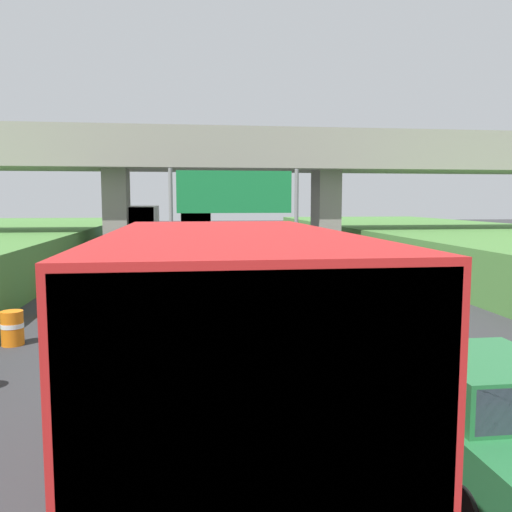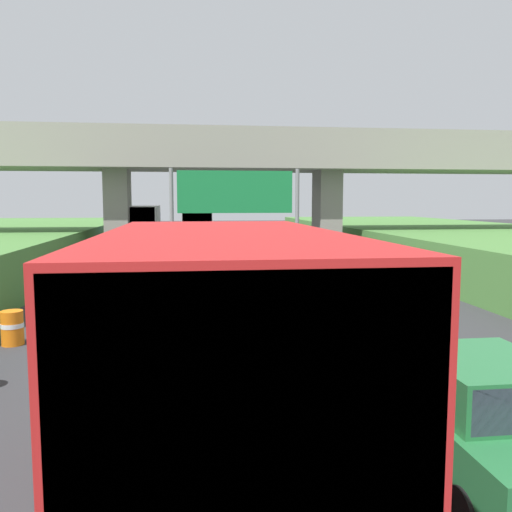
% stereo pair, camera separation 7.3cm
% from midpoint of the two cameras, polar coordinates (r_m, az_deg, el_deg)
% --- Properties ---
extents(lane_centre_stripe, '(0.20, 90.11, 0.01)m').
position_cam_midpoint_polar(lane_centre_stripe, '(24.70, -2.48, -2.72)').
color(lane_centre_stripe, white).
rests_on(lane_centre_stripe, ground).
extents(overpass_bridge, '(40.00, 4.80, 7.69)m').
position_cam_midpoint_polar(overpass_bridge, '(30.73, -3.58, 9.80)').
color(overpass_bridge, gray).
rests_on(overpass_bridge, ground).
extents(overhead_highway_sign, '(5.88, 0.18, 5.19)m').
position_cam_midpoint_polar(overhead_highway_sign, '(23.93, -2.42, 6.16)').
color(overhead_highway_sign, slate).
rests_on(overhead_highway_sign, ground).
extents(truck_silver, '(2.44, 7.30, 3.44)m').
position_cam_midpoint_polar(truck_silver, '(52.56, -6.93, 3.98)').
color(truck_silver, black).
rests_on(truck_silver, ground).
extents(truck_yellow, '(2.44, 7.30, 3.44)m').
position_cam_midpoint_polar(truck_yellow, '(43.07, -6.64, 3.55)').
color(truck_yellow, black).
rests_on(truck_yellow, ground).
extents(truck_blue, '(2.44, 7.30, 3.44)m').
position_cam_midpoint_polar(truck_blue, '(34.08, -12.54, 2.81)').
color(truck_blue, black).
rests_on(truck_blue, ground).
extents(truck_red, '(2.44, 7.30, 3.44)m').
position_cam_midpoint_polar(truck_red, '(6.42, -3.99, -10.43)').
color(truck_red, black).
rests_on(truck_red, ground).
extents(car_orange, '(1.86, 4.10, 1.72)m').
position_cam_midpoint_polar(car_orange, '(49.23, -10.99, 2.53)').
color(car_orange, orange).
rests_on(car_orange, ground).
extents(car_green, '(1.86, 4.10, 1.72)m').
position_cam_midpoint_polar(car_green, '(7.93, 22.91, -15.86)').
color(car_green, '#236B38').
rests_on(car_green, ground).
extents(construction_barrel_2, '(0.57, 0.57, 0.90)m').
position_cam_midpoint_polar(construction_barrel_2, '(15.22, -24.96, -7.05)').
color(construction_barrel_2, orange).
rests_on(construction_barrel_2, ground).
extents(construction_barrel_3, '(0.57, 0.57, 0.90)m').
position_cam_midpoint_polar(construction_barrel_3, '(18.53, -21.67, -4.65)').
color(construction_barrel_3, orange).
rests_on(construction_barrel_3, ground).
extents(construction_barrel_4, '(0.57, 0.57, 0.90)m').
position_cam_midpoint_polar(construction_barrel_4, '(21.86, -18.93, -2.98)').
color(construction_barrel_4, orange).
rests_on(construction_barrel_4, ground).
extents(construction_barrel_5, '(0.57, 0.57, 0.90)m').
position_cam_midpoint_polar(construction_barrel_5, '(25.27, -17.31, -1.75)').
color(construction_barrel_5, orange).
rests_on(construction_barrel_5, ground).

